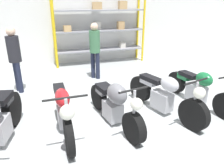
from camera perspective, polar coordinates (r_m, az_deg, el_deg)
name	(u,v)px	position (r m, az deg, el deg)	size (l,w,h in m)	color
ground_plane	(118,123)	(4.51, 1.59, -10.10)	(30.00, 30.00, 0.00)	#B2B7B7
back_wall	(75,15)	(8.68, -9.71, 17.31)	(30.00, 0.08, 3.60)	white
shelving_rack	(101,28)	(8.56, -2.84, 14.43)	(3.47, 0.63, 2.45)	yellow
motorcycle_red	(63,109)	(4.13, -12.71, -6.33)	(0.68, 2.12, 0.99)	black
motorcycle_grey	(114,104)	(4.29, 0.63, -5.16)	(0.64, 2.02, 0.99)	black
motorcycle_silver	(164,96)	(4.80, 13.52, -2.94)	(0.86, 2.13, 0.99)	black
motorcycle_green	(198,88)	(5.53, 21.65, -1.07)	(0.57, 2.11, 0.93)	black
person_browsing	(14,55)	(6.19, -24.14, 6.98)	(0.42, 0.42, 1.72)	#1E2338
person_near_rack	(95,47)	(6.74, -4.52, 9.73)	(0.45, 0.45, 1.71)	#1E2338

